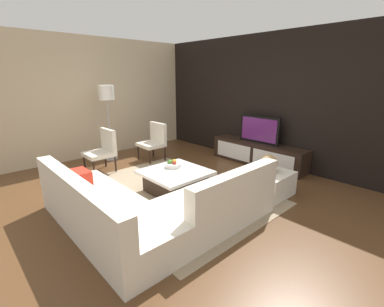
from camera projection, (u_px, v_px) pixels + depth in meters
name	position (u px, v px, depth m)	size (l,w,h in m)	color
ground_plane	(175.00, 195.00, 4.46)	(14.00, 14.00, 0.00)	brown
feature_wall_back	(269.00, 101.00, 5.83)	(6.40, 0.12, 2.80)	black
side_wall_left	(96.00, 98.00, 6.45)	(0.12, 5.20, 2.80)	beige
area_rug	(171.00, 193.00, 4.53)	(3.30, 2.40, 0.01)	tan
media_console	(258.00, 154.00, 5.96)	(2.20, 0.47, 0.50)	black
television	(259.00, 129.00, 5.81)	(0.96, 0.06, 0.59)	black
sectional_couch	(150.00, 208.00, 3.46)	(2.43, 2.43, 0.79)	silver
coffee_table	(175.00, 181.00, 4.54)	(1.00, 1.00, 0.38)	black
accent_chair_near	(103.00, 148.00, 5.49)	(0.55, 0.54, 0.87)	black
floor_lamp	(106.00, 97.00, 5.97)	(0.34, 0.34, 1.72)	#A5A5AA
ottoman	(267.00, 183.00, 4.46)	(0.70, 0.70, 0.40)	silver
fruit_bowl	(173.00, 164.00, 4.67)	(0.28, 0.28, 0.13)	silver
accent_chair_far	(154.00, 139.00, 6.23)	(0.56, 0.50, 0.87)	black
decorative_ball	(269.00, 163.00, 4.37)	(0.29, 0.29, 0.29)	#AD8451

